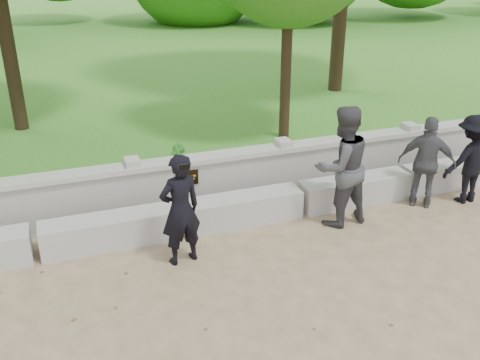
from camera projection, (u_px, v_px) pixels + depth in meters
The scene contains 9 objects.
ground at pixel (217, 307), 6.37m from camera, with size 80.00×80.00×0.00m, color tan.
lawn at pixel (93, 65), 18.34m from camera, with size 40.00×22.00×0.25m, color #3A721F.
concrete_bench at pixel (178, 220), 7.91m from camera, with size 11.90×0.45×0.45m.
parapet_wall at pixel (167, 186), 8.42m from camera, with size 12.50×0.35×0.90m.
man_main at pixel (180, 210), 6.99m from camera, with size 0.64×0.58×1.56m.
visitor_left at pixel (342, 167), 7.94m from camera, with size 0.98×0.81×1.86m.
visitor_mid at pixel (471, 159), 8.71m from camera, with size 0.99×0.59×1.50m.
visitor_right at pixel (427, 163), 8.53m from camera, with size 0.92×0.86×1.52m.
shrub_b at pixel (177, 162), 9.09m from camera, with size 0.34×0.27×0.62m, color #38802B.
Camera 1 is at (-1.52, -4.98, 3.98)m, focal length 40.00 mm.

